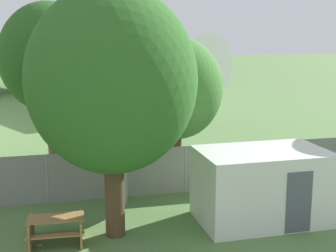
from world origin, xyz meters
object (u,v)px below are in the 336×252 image
(picnic_bench_near_cabin, at_px, (56,227))
(tree_near_hangar, at_px, (50,58))
(airplane, at_px, (45,55))
(portable_cabin, at_px, (262,186))
(tree_behind_benches, at_px, (176,89))
(tree_left_of_cabin, at_px, (112,81))

(picnic_bench_near_cabin, height_order, tree_near_hangar, tree_near_hangar)
(airplane, height_order, portable_cabin, airplane)
(tree_near_hangar, bearing_deg, portable_cabin, -38.12)
(tree_near_hangar, xyz_separation_m, tree_behind_benches, (4.66, -1.05, -1.16))
(airplane, relative_size, tree_left_of_cabin, 5.94)
(portable_cabin, height_order, tree_near_hangar, tree_near_hangar)
(airplane, height_order, picnic_bench_near_cabin, airplane)
(picnic_bench_near_cabin, bearing_deg, tree_behind_benches, 41.45)
(tree_behind_benches, bearing_deg, portable_cabin, -65.87)
(airplane, relative_size, tree_near_hangar, 6.09)
(picnic_bench_near_cabin, xyz_separation_m, tree_behind_benches, (4.68, 4.13, 3.41))
(portable_cabin, relative_size, picnic_bench_near_cabin, 2.44)
(tree_near_hangar, distance_m, tree_left_of_cabin, 5.39)
(tree_behind_benches, bearing_deg, tree_near_hangar, 167.32)
(tree_near_hangar, distance_m, tree_behind_benches, 4.92)
(tree_left_of_cabin, bearing_deg, tree_near_hangar, 108.58)
(tree_near_hangar, bearing_deg, tree_left_of_cabin, -71.42)
(airplane, height_order, tree_near_hangar, airplane)
(airplane, bearing_deg, tree_near_hangar, -26.07)
(airplane, height_order, tree_behind_benches, airplane)
(tree_left_of_cabin, height_order, tree_behind_benches, tree_left_of_cabin)
(picnic_bench_near_cabin, bearing_deg, portable_cabin, 0.97)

